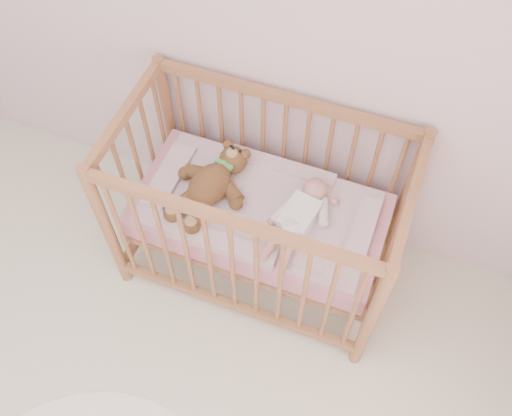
% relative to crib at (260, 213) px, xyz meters
% --- Properties ---
extents(crib, '(1.36, 0.76, 1.00)m').
position_rel_crib_xyz_m(crib, '(0.00, 0.00, 0.00)').
color(crib, '#AF704A').
rests_on(crib, floor).
extents(mattress, '(1.22, 0.62, 0.13)m').
position_rel_crib_xyz_m(mattress, '(0.00, 0.00, -0.01)').
color(mattress, pink).
rests_on(mattress, crib).
extents(blanket, '(1.10, 0.58, 0.06)m').
position_rel_crib_xyz_m(blanket, '(0.00, 0.00, 0.06)').
color(blanket, pink).
rests_on(blanket, mattress).
extents(baby, '(0.34, 0.58, 0.13)m').
position_rel_crib_xyz_m(baby, '(0.20, -0.02, 0.14)').
color(baby, white).
rests_on(baby, blanket).
extents(teddy_bear, '(0.51, 0.63, 0.15)m').
position_rel_crib_xyz_m(teddy_bear, '(-0.25, -0.02, 0.15)').
color(teddy_bear, brown).
rests_on(teddy_bear, blanket).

